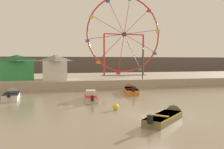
{
  "coord_description": "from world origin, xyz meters",
  "views": [
    {
      "loc": [
        -6.83,
        -14.2,
        3.43
      ],
      "look_at": [
        -0.02,
        10.31,
        2.06
      ],
      "focal_mm": 40.2,
      "sensor_mm": 36.0,
      "label": 1
    }
  ],
  "objects_px": {
    "motorboat_orange_hull": "(130,90)",
    "ferris_wheel_red_frame": "(124,36)",
    "carnival_booth_green_kiosk": "(17,67)",
    "promenade_lamp_near": "(143,59)",
    "motorboat_pale_grey": "(91,96)",
    "motorboat_white_red_stripe": "(12,95)",
    "motorboat_olive_wood": "(168,116)",
    "mooring_buoy_orange": "(116,107)",
    "carnival_booth_white_ticket": "(55,67)"
  },
  "relations": [
    {
      "from": "motorboat_orange_hull",
      "to": "ferris_wheel_red_frame",
      "type": "distance_m",
      "value": 16.1
    },
    {
      "from": "motorboat_orange_hull",
      "to": "motorboat_olive_wood",
      "type": "distance_m",
      "value": 12.8
    },
    {
      "from": "carnival_booth_green_kiosk",
      "to": "promenade_lamp_near",
      "type": "xyz_separation_m",
      "value": [
        15.68,
        -2.92,
        1.06
      ]
    },
    {
      "from": "motorboat_white_red_stripe",
      "to": "motorboat_olive_wood",
      "type": "height_order",
      "value": "motorboat_white_red_stripe"
    },
    {
      "from": "promenade_lamp_near",
      "to": "motorboat_olive_wood",
      "type": "bearing_deg",
      "value": -107.76
    },
    {
      "from": "motorboat_white_red_stripe",
      "to": "mooring_buoy_orange",
      "type": "distance_m",
      "value": 11.02
    },
    {
      "from": "ferris_wheel_red_frame",
      "to": "promenade_lamp_near",
      "type": "xyz_separation_m",
      "value": [
        -0.43,
        -9.04,
        -3.87
      ]
    },
    {
      "from": "motorboat_white_red_stripe",
      "to": "ferris_wheel_red_frame",
      "type": "xyz_separation_m",
      "value": [
        15.81,
        14.88,
        7.34
      ]
    },
    {
      "from": "carnival_booth_white_ticket",
      "to": "carnival_booth_green_kiosk",
      "type": "bearing_deg",
      "value": 176.16
    },
    {
      "from": "motorboat_white_red_stripe",
      "to": "ferris_wheel_red_frame",
      "type": "distance_m",
      "value": 22.91
    },
    {
      "from": "motorboat_orange_hull",
      "to": "motorboat_pale_grey",
      "type": "bearing_deg",
      "value": 138.25
    },
    {
      "from": "motorboat_white_red_stripe",
      "to": "motorboat_pale_grey",
      "type": "relative_size",
      "value": 0.94
    },
    {
      "from": "motorboat_olive_wood",
      "to": "carnival_booth_green_kiosk",
      "type": "height_order",
      "value": "carnival_booth_green_kiosk"
    },
    {
      "from": "motorboat_olive_wood",
      "to": "promenade_lamp_near",
      "type": "bearing_deg",
      "value": 31.09
    },
    {
      "from": "motorboat_white_red_stripe",
      "to": "promenade_lamp_near",
      "type": "xyz_separation_m",
      "value": [
        15.38,
        5.84,
        3.47
      ]
    },
    {
      "from": "motorboat_orange_hull",
      "to": "motorboat_olive_wood",
      "type": "bearing_deg",
      "value": -176.05
    },
    {
      "from": "carnival_booth_white_ticket",
      "to": "promenade_lamp_near",
      "type": "bearing_deg",
      "value": -6.79
    },
    {
      "from": "ferris_wheel_red_frame",
      "to": "carnival_booth_green_kiosk",
      "type": "xyz_separation_m",
      "value": [
        -16.11,
        -6.12,
        -4.93
      ]
    },
    {
      "from": "motorboat_olive_wood",
      "to": "mooring_buoy_orange",
      "type": "xyz_separation_m",
      "value": [
        -2.14,
        3.63,
        -0.0
      ]
    },
    {
      "from": "carnival_booth_white_ticket",
      "to": "carnival_booth_green_kiosk",
      "type": "distance_m",
      "value": 4.71
    },
    {
      "from": "motorboat_orange_hull",
      "to": "ferris_wheel_red_frame",
      "type": "height_order",
      "value": "ferris_wheel_red_frame"
    },
    {
      "from": "motorboat_white_red_stripe",
      "to": "carnival_booth_white_ticket",
      "type": "height_order",
      "value": "carnival_booth_white_ticket"
    },
    {
      "from": "carnival_booth_white_ticket",
      "to": "ferris_wheel_red_frame",
      "type": "bearing_deg",
      "value": 35.36
    },
    {
      "from": "ferris_wheel_red_frame",
      "to": "promenade_lamp_near",
      "type": "distance_m",
      "value": 9.84
    },
    {
      "from": "motorboat_white_red_stripe",
      "to": "promenade_lamp_near",
      "type": "relative_size",
      "value": 1.11
    },
    {
      "from": "motorboat_white_red_stripe",
      "to": "motorboat_orange_hull",
      "type": "relative_size",
      "value": 0.92
    },
    {
      "from": "motorboat_pale_grey",
      "to": "ferris_wheel_red_frame",
      "type": "xyz_separation_m",
      "value": [
        8.89,
        17.3,
        7.37
      ]
    },
    {
      "from": "carnival_booth_green_kiosk",
      "to": "promenade_lamp_near",
      "type": "distance_m",
      "value": 15.99
    },
    {
      "from": "motorboat_orange_hull",
      "to": "promenade_lamp_near",
      "type": "bearing_deg",
      "value": -21.6
    },
    {
      "from": "motorboat_pale_grey",
      "to": "ferris_wheel_red_frame",
      "type": "height_order",
      "value": "ferris_wheel_red_frame"
    },
    {
      "from": "promenade_lamp_near",
      "to": "motorboat_orange_hull",
      "type": "bearing_deg",
      "value": -125.37
    },
    {
      "from": "motorboat_olive_wood",
      "to": "carnival_booth_green_kiosk",
      "type": "xyz_separation_m",
      "value": [
        -10.12,
        20.3,
        2.48
      ]
    },
    {
      "from": "motorboat_white_red_stripe",
      "to": "motorboat_orange_hull",
      "type": "bearing_deg",
      "value": -85.74
    },
    {
      "from": "motorboat_pale_grey",
      "to": "motorboat_orange_hull",
      "type": "bearing_deg",
      "value": -47.63
    },
    {
      "from": "motorboat_pale_grey",
      "to": "mooring_buoy_orange",
      "type": "distance_m",
      "value": 5.55
    },
    {
      "from": "motorboat_pale_grey",
      "to": "ferris_wheel_red_frame",
      "type": "distance_m",
      "value": 20.8
    },
    {
      "from": "motorboat_pale_grey",
      "to": "motorboat_olive_wood",
      "type": "xyz_separation_m",
      "value": [
        2.9,
        -9.12,
        -0.03
      ]
    },
    {
      "from": "ferris_wheel_red_frame",
      "to": "carnival_booth_green_kiosk",
      "type": "bearing_deg",
      "value": -159.21
    },
    {
      "from": "carnival_booth_white_ticket",
      "to": "motorboat_white_red_stripe",
      "type": "bearing_deg",
      "value": -113.69
    },
    {
      "from": "motorboat_pale_grey",
      "to": "motorboat_olive_wood",
      "type": "relative_size",
      "value": 1.26
    },
    {
      "from": "motorboat_olive_wood",
      "to": "mooring_buoy_orange",
      "type": "distance_m",
      "value": 4.21
    },
    {
      "from": "motorboat_pale_grey",
      "to": "carnival_booth_green_kiosk",
      "type": "distance_m",
      "value": 13.53
    },
    {
      "from": "motorboat_orange_hull",
      "to": "promenade_lamp_near",
      "type": "height_order",
      "value": "promenade_lamp_near"
    },
    {
      "from": "motorboat_white_red_stripe",
      "to": "promenade_lamp_near",
      "type": "height_order",
      "value": "promenade_lamp_near"
    },
    {
      "from": "carnival_booth_green_kiosk",
      "to": "promenade_lamp_near",
      "type": "height_order",
      "value": "promenade_lamp_near"
    },
    {
      "from": "motorboat_olive_wood",
      "to": "carnival_booth_green_kiosk",
      "type": "relative_size",
      "value": 0.87
    },
    {
      "from": "ferris_wheel_red_frame",
      "to": "mooring_buoy_orange",
      "type": "xyz_separation_m",
      "value": [
        -8.13,
        -22.79,
        -7.41
      ]
    },
    {
      "from": "mooring_buoy_orange",
      "to": "promenade_lamp_near",
      "type": "bearing_deg",
      "value": 60.74
    },
    {
      "from": "motorboat_olive_wood",
      "to": "mooring_buoy_orange",
      "type": "bearing_deg",
      "value": 79.35
    },
    {
      "from": "carnival_booth_green_kiosk",
      "to": "motorboat_pale_grey",
      "type": "bearing_deg",
      "value": -59.72
    }
  ]
}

